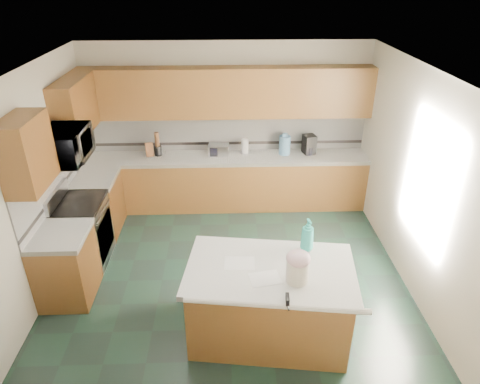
{
  "coord_description": "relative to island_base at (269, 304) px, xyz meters",
  "views": [
    {
      "loc": [
        -0.02,
        -4.5,
        3.69
      ],
      "look_at": [
        0.15,
        0.35,
        1.12
      ],
      "focal_mm": 32.0,
      "sensor_mm": 36.0,
      "label": 1
    }
  ],
  "objects": [
    {
      "name": "floor",
      "position": [
        -0.42,
        0.97,
        -0.43
      ],
      "size": [
        4.6,
        4.6,
        0.0
      ],
      "primitive_type": "plane",
      "color": "black",
      "rests_on": "ground"
    },
    {
      "name": "ceiling",
      "position": [
        -0.42,
        0.97,
        2.27
      ],
      "size": [
        4.6,
        4.6,
        0.0
      ],
      "primitive_type": "plane",
      "color": "white",
      "rests_on": "ground"
    },
    {
      "name": "wall_back",
      "position": [
        -0.42,
        3.29,
        0.92
      ],
      "size": [
        4.6,
        0.04,
        2.7
      ],
      "primitive_type": "cube",
      "color": "beige",
      "rests_on": "ground"
    },
    {
      "name": "wall_front",
      "position": [
        -0.42,
        -1.35,
        0.92
      ],
      "size": [
        4.6,
        0.04,
        2.7
      ],
      "primitive_type": "cube",
      "color": "beige",
      "rests_on": "ground"
    },
    {
      "name": "wall_left",
      "position": [
        -2.74,
        0.97,
        0.92
      ],
      "size": [
        0.04,
        4.6,
        2.7
      ],
      "primitive_type": "cube",
      "color": "beige",
      "rests_on": "ground"
    },
    {
      "name": "wall_right",
      "position": [
        1.9,
        0.97,
        0.92
      ],
      "size": [
        0.04,
        4.6,
        2.7
      ],
      "primitive_type": "cube",
      "color": "beige",
      "rests_on": "ground"
    },
    {
      "name": "back_base_cab",
      "position": [
        -0.42,
        2.97,
        0.0
      ],
      "size": [
        4.6,
        0.6,
        0.86
      ],
      "primitive_type": "cube",
      "color": "#391F0A",
      "rests_on": "ground"
    },
    {
      "name": "back_countertop",
      "position": [
        -0.42,
        2.97,
        0.46
      ],
      "size": [
        4.6,
        0.64,
        0.06
      ],
      "primitive_type": "cube",
      "color": "white",
      "rests_on": "back_base_cab"
    },
    {
      "name": "back_upper_cab",
      "position": [
        -0.42,
        3.11,
        1.51
      ],
      "size": [
        4.6,
        0.33,
        0.78
      ],
      "primitive_type": "cube",
      "color": "#391F0A",
      "rests_on": "wall_back"
    },
    {
      "name": "back_backsplash",
      "position": [
        -0.42,
        3.26,
        0.81
      ],
      "size": [
        4.6,
        0.02,
        0.63
      ],
      "primitive_type": "cube",
      "color": "silver",
      "rests_on": "back_countertop"
    },
    {
      "name": "back_accent_band",
      "position": [
        -0.42,
        3.25,
        0.61
      ],
      "size": [
        4.6,
        0.01,
        0.05
      ],
      "primitive_type": "cube",
      "color": "black",
      "rests_on": "back_countertop"
    },
    {
      "name": "left_base_cab_rear",
      "position": [
        -2.42,
        2.26,
        0.0
      ],
      "size": [
        0.6,
        0.82,
        0.86
      ],
      "primitive_type": "cube",
      "color": "#391F0A",
      "rests_on": "ground"
    },
    {
      "name": "left_counter_rear",
      "position": [
        -2.42,
        2.26,
        0.46
      ],
      "size": [
        0.64,
        0.82,
        0.06
      ],
      "primitive_type": "cube",
      "color": "white",
      "rests_on": "left_base_cab_rear"
    },
    {
      "name": "left_base_cab_front",
      "position": [
        -2.42,
        0.73,
        0.0
      ],
      "size": [
        0.6,
        0.72,
        0.86
      ],
      "primitive_type": "cube",
      "color": "#391F0A",
      "rests_on": "ground"
    },
    {
      "name": "left_counter_front",
      "position": [
        -2.42,
        0.73,
        0.46
      ],
      "size": [
        0.64,
        0.72,
        0.06
      ],
      "primitive_type": "cube",
      "color": "white",
      "rests_on": "left_base_cab_front"
    },
    {
      "name": "left_backsplash",
      "position": [
        -2.71,
        1.52,
        0.81
      ],
      "size": [
        0.02,
        2.3,
        0.63
      ],
      "primitive_type": "cube",
      "color": "silver",
      "rests_on": "wall_left"
    },
    {
      "name": "left_accent_band",
      "position": [
        -2.7,
        1.52,
        0.61
      ],
      "size": [
        0.01,
        2.3,
        0.05
      ],
      "primitive_type": "cube",
      "color": "black",
      "rests_on": "wall_left"
    },
    {
      "name": "left_upper_cab_rear",
      "position": [
        -2.56,
        2.4,
        1.51
      ],
      "size": [
        0.33,
        1.09,
        0.78
      ],
      "primitive_type": "cube",
      "color": "#391F0A",
      "rests_on": "wall_left"
    },
    {
      "name": "left_upper_cab_front",
      "position": [
        -2.56,
        0.73,
        1.51
      ],
      "size": [
        0.33,
        0.72,
        0.78
      ],
      "primitive_type": "cube",
      "color": "#391F0A",
      "rests_on": "wall_left"
    },
    {
      "name": "range_body",
      "position": [
        -2.42,
        1.47,
        0.01
      ],
      "size": [
        0.6,
        0.76,
        0.88
      ],
      "primitive_type": "cube",
      "color": "#B7B7BC",
      "rests_on": "ground"
    },
    {
      "name": "range_oven_door",
      "position": [
        -2.13,
        1.47,
        -0.03
      ],
      "size": [
        0.02,
        0.68,
        0.55
      ],
      "primitive_type": "cube",
      "color": "black",
      "rests_on": "range_body"
    },
    {
      "name": "range_cooktop",
      "position": [
        -2.42,
        1.47,
        0.47
      ],
      "size": [
        0.62,
        0.78,
        0.04
      ],
      "primitive_type": "cube",
      "color": "black",
      "rests_on": "range_body"
    },
    {
      "name": "range_handle",
      "position": [
        -2.1,
        1.47,
        0.35
      ],
      "size": [
        0.02,
        0.66,
        0.02
      ],
      "primitive_type": "cylinder",
      "rotation": [
        1.57,
        0.0,
        0.0
      ],
      "color": "#B7B7BC",
      "rests_on": "range_body"
    },
    {
      "name": "range_backguard",
      "position": [
        -2.68,
        1.47,
        0.59
      ],
      "size": [
        0.06,
        0.76,
        0.18
      ],
      "primitive_type": "cube",
      "color": "#B7B7BC",
      "rests_on": "range_body"
    },
    {
      "name": "microwave",
      "position": [
        -2.42,
        1.47,
        1.3
      ],
      "size": [
        0.5,
        0.73,
        0.41
      ],
      "primitive_type": "imported",
      "rotation": [
        0.0,
        0.0,
        1.57
      ],
      "color": "#B7B7BC",
      "rests_on": "wall_left"
    },
    {
      "name": "island_base",
      "position": [
        0.0,
        0.0,
        0.0
      ],
      "size": [
        1.76,
        1.15,
        0.86
      ],
      "primitive_type": "cube",
      "rotation": [
        0.0,
        0.0,
        -0.13
      ],
      "color": "#391F0A",
      "rests_on": "ground"
    },
    {
      "name": "island_top",
      "position": [
        0.0,
        0.0,
        0.46
      ],
      "size": [
        1.87,
        1.26,
        0.06
      ],
      "primitive_type": "cube",
      "rotation": [
        0.0,
        0.0,
        -0.13
      ],
      "color": "white",
      "rests_on": "island_base"
    },
    {
      "name": "island_bullnose",
      "position": [
        0.0,
        -0.52,
        0.46
      ],
      "size": [
        1.74,
        0.29,
        0.06
      ],
      "primitive_type": "cylinder",
      "rotation": [
        0.0,
        1.57,
        -0.13
      ],
      "color": "white",
      "rests_on": "island_base"
    },
    {
      "name": "treat_jar",
      "position": [
        0.24,
        -0.2,
        0.61
      ],
      "size": [
        0.27,
        0.27,
        0.23
      ],
      "primitive_type": "cylinder",
      "rotation": [
        0.0,
        0.0,
        -0.24
      ],
      "color": "silver",
      "rests_on": "island_top"
    },
    {
      "name": "treat_jar_lid",
      "position": [
        0.24,
        -0.2,
        0.76
      ],
      "size": [
        0.24,
        0.24,
        0.15
      ],
      "primitive_type": "ellipsoid",
      "color": "beige",
      "rests_on": "treat_jar"
    },
    {
      "name": "treat_jar_knob",
      "position": [
        0.24,
        -0.2,
        0.81
      ],
      "size": [
        0.08,
        0.03,
        0.03
      ],
      "primitive_type": "cylinder",
      "rotation": [
        0.0,
        1.57,
        0.0
      ],
      "color": "tan",
      "rests_on": "treat_jar_lid"
    },
    {
      "name": "treat_jar_knob_end_l",
      "position": [
        0.2,
        -0.2,
        0.81
      ],
      "size": [
        0.04,
        0.04,
        0.04
      ],
      "primitive_type": "sphere",
      "color": "tan",
      "rests_on": "treat_jar_lid"
    },
    {
      "name": "treat_jar_knob_end_r",
      "position": [
        0.28,
        -0.2,
        0.81
      ],
      "size": [
        0.04,
        0.04,
        0.04
      ],
      "primitive_type": "sphere",
      "color": "tan",
      "rests_on": "treat_jar_lid"
    },
    {
      "name": "soap_bottle_island",
      "position": [
        0.43,
        0.33,
        0.68
      ],
      "size": [
        0.17,
        0.17,
        0.38
      ],
      "primitive_type": "imported",
      "rotation": [
        0.0,
        0.0,
        0.18
      ],
      "color": "teal",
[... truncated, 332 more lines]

